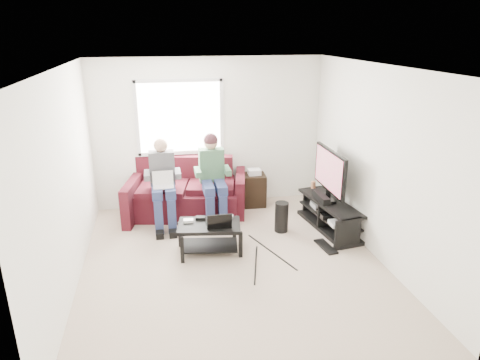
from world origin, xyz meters
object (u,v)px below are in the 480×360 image
coffee_table (209,231)px  sofa (187,195)px  end_table (254,189)px  subwoofer (281,217)px  tv (330,172)px  tv_stand (329,217)px

coffee_table → sofa: bearing=97.6°
coffee_table → end_table: end_table is taller
coffee_table → subwoofer: bearing=20.2°
tv → tv_stand: bearing=-88.5°
coffee_table → end_table: size_ratio=1.39×
tv → coffee_table: bearing=-166.3°
tv → sofa: bearing=156.0°
tv → subwoofer: tv is taller
sofa → tv_stand: bearing=-26.2°
end_table → tv: bearing=-49.2°
tv_stand → tv: tv is taller
coffee_table → subwoofer: 1.28m
subwoofer → end_table: bearing=98.9°
tv_stand → tv: (-0.00, 0.10, 0.72)m
sofa → tv_stand: sofa is taller
sofa → coffee_table: bearing=-82.4°
sofa → tv_stand: (2.16, -1.06, -0.13)m
sofa → end_table: 1.22m
tv → subwoofer: (-0.77, -0.04, -0.68)m
subwoofer → tv: bearing=2.8°
coffee_table → end_table: (1.02, 1.58, -0.02)m
coffee_table → tv: 2.11m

